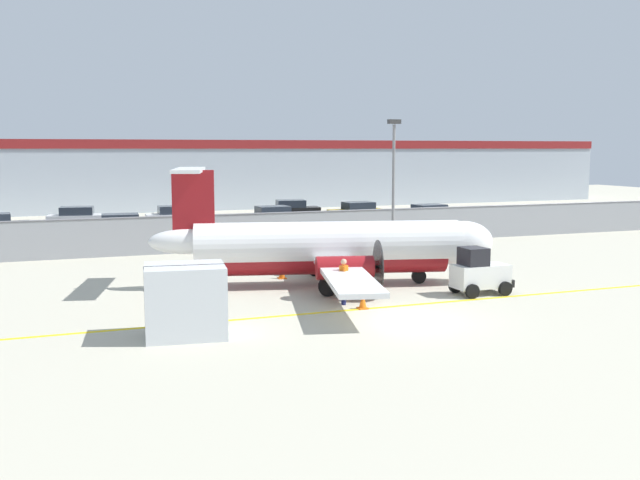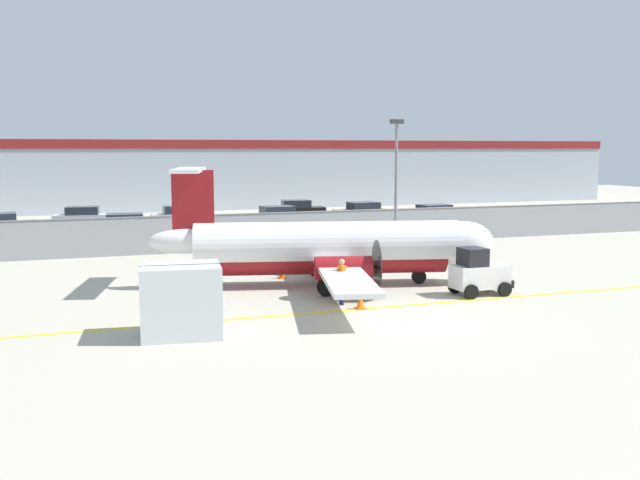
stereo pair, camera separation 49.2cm
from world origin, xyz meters
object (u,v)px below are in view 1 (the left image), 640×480
Objects in this scene: traffic_cone_near_left at (370,271)px; parked_car_1 at (79,218)px; ground_crew_worker at (344,279)px; parked_car_5 at (292,210)px; parked_car_4 at (271,218)px; parked_car_3 at (176,217)px; traffic_cone_near_right at (363,300)px; parked_car_7 at (428,216)px; commuter_airplane at (334,247)px; traffic_cone_far_left at (282,271)px; parked_car_2 at (119,227)px; apron_light_pole at (394,175)px; parked_car_6 at (357,213)px; cargo_container at (185,301)px; baggage_tug at (479,273)px.

parked_car_1 is at bearing 115.91° from traffic_cone_near_left.
ground_crew_worker is 0.39× the size of parked_car_5.
parked_car_3 is at bearing -27.44° from parked_car_4.
traffic_cone_near_right is 0.15× the size of parked_car_1.
parked_car_3 and parked_car_7 have the same top height.
commuter_airplane is 3.69× the size of parked_car_4.
parked_car_2 is (-5.69, 15.71, 0.58)m from traffic_cone_far_left.
parked_car_4 is at bearing 103.68° from apron_light_pole.
ground_crew_worker is 0.40× the size of parked_car_2.
commuter_airplane is at bearing 76.42° from parked_car_4.
apron_light_pole is (-4.05, -14.37, 3.41)m from parked_car_6.
parked_car_2 reaches higher than traffic_cone_far_left.
parked_car_1 is 6.66m from parked_car_3.
traffic_cone_far_left is (-3.67, 1.29, 0.00)m from traffic_cone_near_left.
apron_light_pole is at bearing 99.21° from parked_car_4.
apron_light_pole is at bearing 63.26° from commuter_airplane.
cargo_container is at bearing -105.57° from parked_car_5.
parked_car_6 is at bearing 64.75° from cargo_container.
baggage_tug is at bearing 122.62° from parked_car_2.
traffic_cone_near_right is at bearing -120.48° from apron_light_pole.
baggage_tug is 0.55× the size of parked_car_3.
apron_light_pole is (-0.12, -18.13, 3.41)m from parked_car_5.
baggage_tug is at bearing -56.54° from parked_car_1.
cargo_container is 4.11× the size of traffic_cone_near_right.
parked_car_4 is 13.70m from apron_light_pole.
parked_car_3 is at bearing 121.10° from apron_light_pole.
parked_car_6 is 0.98× the size of parked_car_7.
cargo_container is at bearing 63.80° from parked_car_4.
commuter_airplane is 26.37m from parked_car_1.
parked_car_6 is at bearing 76.77° from baggage_tug.
parked_car_2 is 1.02× the size of parked_car_3.
parked_car_3 is at bearing 110.96° from commuter_airplane.
baggage_tug reaches higher than parked_car_5.
parked_car_2 is 0.59× the size of apron_light_pole.
traffic_cone_near_right is 25.25m from parked_car_4.
parked_car_7 is at bearing 65.48° from baggage_tug.
parked_car_7 is (12.27, 16.98, 0.58)m from traffic_cone_near_left.
traffic_cone_near_right and traffic_cone_far_left have the same top height.
commuter_airplane is 3.73× the size of parked_car_6.
ground_crew_worker is 0.65× the size of cargo_container.
traffic_cone_near_right is 1.00× the size of traffic_cone_far_left.
cargo_container is at bearing 54.90° from parked_car_6.
parked_car_1 is (-8.40, 28.19, -0.06)m from ground_crew_worker.
parked_car_1 is (-9.44, 24.61, -0.71)m from commuter_airplane.
commuter_airplane is 3.70× the size of parked_car_2.
commuter_airplane is 23.27m from parked_car_3.
ground_crew_worker is at bearing 48.92° from parked_car_7.
parked_car_3 is (-5.01, 22.12, 0.58)m from traffic_cone_near_left.
parked_car_2 is (-0.04, 23.97, -0.21)m from cargo_container.
traffic_cone_near_right is (0.37, -0.92, -0.64)m from ground_crew_worker.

